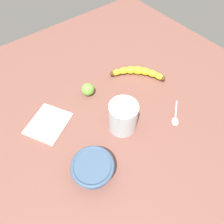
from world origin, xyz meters
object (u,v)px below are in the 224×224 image
object	(u,v)px
ceramic_bowl	(93,168)
lime_fruit	(88,89)
teaspoon	(175,120)
banana	(138,72)
smoothie_glass	(123,118)

from	to	relation	value
ceramic_bowl	lime_fruit	size ratio (longest dim) A/B	2.60
ceramic_bowl	lime_fruit	xyz separation A→B (cm)	(-16.16, -26.39, -0.83)
ceramic_bowl	teaspoon	xyz separation A→B (cm)	(-32.88, 2.69, -2.82)
banana	teaspoon	world-z (taller)	banana
smoothie_glass	ceramic_bowl	bearing A→B (deg)	22.57
smoothie_glass	teaspoon	bearing A→B (deg)	148.59
banana	lime_fruit	bearing A→B (deg)	35.00
banana	smoothie_glass	distance (cm)	26.05
banana	teaspoon	distance (cm)	25.40
teaspoon	banana	bearing A→B (deg)	-139.00
teaspoon	ceramic_bowl	bearing A→B (deg)	-42.36
ceramic_bowl	banana	bearing A→B (deg)	-149.62
ceramic_bowl	lime_fruit	distance (cm)	30.95
banana	ceramic_bowl	xyz separation A→B (cm)	(37.85, 22.19, 1.52)
banana	ceramic_bowl	bearing A→B (deg)	76.33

